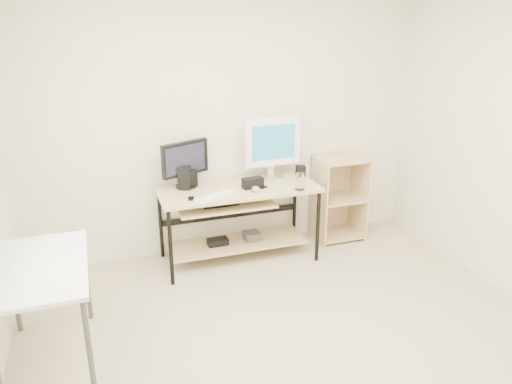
{
  "coord_description": "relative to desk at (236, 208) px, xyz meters",
  "views": [
    {
      "loc": [
        -1.27,
        -2.59,
        2.32
      ],
      "look_at": [
        0.06,
        1.3,
        0.82
      ],
      "focal_mm": 35.0,
      "sensor_mm": 36.0,
      "label": 1
    }
  ],
  "objects": [
    {
      "name": "white_imac",
      "position": [
        0.43,
        0.16,
        0.56
      ],
      "size": [
        0.57,
        0.18,
        0.61
      ],
      "rotation": [
        0.0,
        0.0,
        0.05
      ],
      "color": "silver",
      "rests_on": "desk"
    },
    {
      "name": "side_table",
      "position": [
        -1.65,
        -1.06,
        0.13
      ],
      "size": [
        0.6,
        1.0,
        0.75
      ],
      "color": "white",
      "rests_on": "ground"
    },
    {
      "name": "center_speaker",
      "position": [
        0.15,
        -0.06,
        0.26
      ],
      "size": [
        0.21,
        0.12,
        0.1
      ],
      "primitive_type": "cube",
      "rotation": [
        0.0,
        0.0,
        0.15
      ],
      "color": "black",
      "rests_on": "desk"
    },
    {
      "name": "desk",
      "position": [
        0.0,
        0.0,
        0.0
      ],
      "size": [
        1.5,
        0.65,
        0.75
      ],
      "color": "#CCB481",
      "rests_on": "ground"
    },
    {
      "name": "speaker_right",
      "position": [
        0.72,
        0.12,
        0.26
      ],
      "size": [
        0.1,
        0.1,
        0.1
      ],
      "primitive_type": "cube",
      "rotation": [
        0.0,
        0.0,
        -0.16
      ],
      "color": "black",
      "rests_on": "desk"
    },
    {
      "name": "black_monitor",
      "position": [
        -0.43,
        0.16,
        0.46
      ],
      "size": [
        0.46,
        0.23,
        0.44
      ],
      "rotation": [
        0.0,
        0.0,
        0.39
      ],
      "color": "black",
      "rests_on": "desk"
    },
    {
      "name": "drinking_glass",
      "position": [
        0.54,
        -0.27,
        0.3
      ],
      "size": [
        0.1,
        0.1,
        0.16
      ],
      "primitive_type": "cylinder",
      "rotation": [
        0.0,
        0.0,
        -0.4
      ],
      "color": "white",
      "rests_on": "coaster"
    },
    {
      "name": "smartphone",
      "position": [
        0.23,
        -0.06,
        0.22
      ],
      "size": [
        0.12,
        0.15,
        0.01
      ],
      "primitive_type": "cube",
      "rotation": [
        0.0,
        0.0,
        0.39
      ],
      "color": "black",
      "rests_on": "desk"
    },
    {
      "name": "speaker_left",
      "position": [
        -0.46,
        0.11,
        0.33
      ],
      "size": [
        0.14,
        0.14,
        0.22
      ],
      "rotation": [
        0.0,
        0.0,
        -0.41
      ],
      "color": "black",
      "rests_on": "desk"
    },
    {
      "name": "volume_puck",
      "position": [
        -0.46,
        -0.19,
        0.22
      ],
      "size": [
        0.07,
        0.07,
        0.02
      ],
      "primitive_type": "cylinder",
      "rotation": [
        0.0,
        0.0,
        -0.35
      ],
      "color": "black",
      "rests_on": "desk"
    },
    {
      "name": "mouse",
      "position": [
        0.15,
        -0.16,
        0.23
      ],
      "size": [
        0.1,
        0.13,
        0.04
      ],
      "primitive_type": "ellipsoid",
      "rotation": [
        0.0,
        0.0,
        -0.19
      ],
      "color": "#B6B6BB",
      "rests_on": "desk"
    },
    {
      "name": "keyboard",
      "position": [
        -0.25,
        -0.19,
        0.22
      ],
      "size": [
        0.41,
        0.26,
        0.01
      ],
      "primitive_type": "cube",
      "rotation": [
        0.0,
        0.0,
        0.39
      ],
      "color": "white",
      "rests_on": "desk"
    },
    {
      "name": "coaster",
      "position": [
        0.54,
        -0.27,
        0.21
      ],
      "size": [
        0.13,
        0.13,
        0.01
      ],
      "primitive_type": "cylinder",
      "rotation": [
        0.0,
        0.0,
        -0.4
      ],
      "color": "olive",
      "rests_on": "desk"
    },
    {
      "name": "room",
      "position": [
        -0.11,
        -1.62,
        0.78
      ],
      "size": [
        4.01,
        4.01,
        2.62
      ],
      "color": "#C0B193",
      "rests_on": "ground"
    },
    {
      "name": "shelf_unit",
      "position": [
        1.18,
        0.16,
        -0.09
      ],
      "size": [
        0.5,
        0.4,
        0.9
      ],
      "color": "#D4B684",
      "rests_on": "ground"
    },
    {
      "name": "audio_controller",
      "position": [
        -0.38,
        0.14,
        0.3
      ],
      "size": [
        0.1,
        0.08,
        0.17
      ],
      "primitive_type": "cube",
      "rotation": [
        0.0,
        0.0,
        0.34
      ],
      "color": "black",
      "rests_on": "desk"
    }
  ]
}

